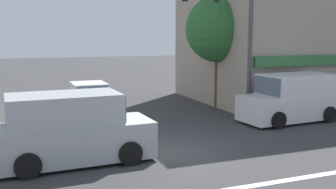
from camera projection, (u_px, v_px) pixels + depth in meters
ground_plane at (168, 152)px, 12.88m from camera, size 120.00×120.00×0.00m
building_right_corner at (303, 7)px, 23.82m from camera, size 13.18×8.78×10.99m
street_tree at (219, 29)px, 20.45m from camera, size 3.49×3.49×5.88m
traffic_light_mast at (231, 27)px, 17.49m from camera, size 4.86×0.75×6.20m
sedan_crossing_center at (90, 101)px, 18.69m from camera, size 1.89×4.10×1.58m
van_waiting_far at (72, 130)px, 11.69m from camera, size 4.66×2.16×2.11m
van_approaching_near at (292, 99)px, 17.46m from camera, size 4.71×2.26×2.11m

